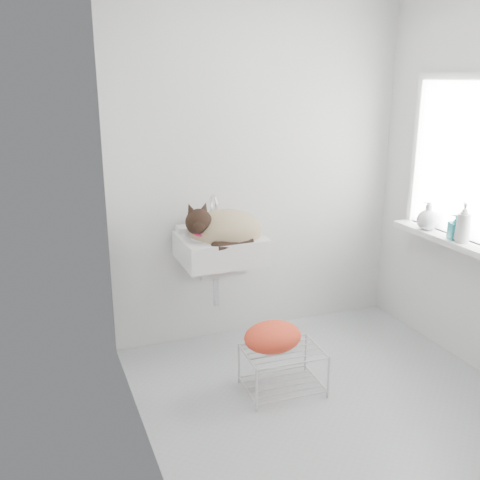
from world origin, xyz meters
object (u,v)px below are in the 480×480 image
object	(u,v)px
sink	(220,236)
wire_rack	(283,368)
bottle_a	(461,242)
cat	(222,230)
bottle_b	(454,239)
bottle_c	(427,229)

from	to	relation	value
sink	wire_rack	xyz separation A→B (m)	(0.18, -0.63, -0.70)
bottle_a	sink	bearing A→B (deg)	152.97
cat	bottle_a	xyz separation A→B (m)	(1.39, -0.69, -0.04)
bottle_b	bottle_c	world-z (taller)	bottle_c
sink	bottle_b	size ratio (longest dim) A/B	3.23
cat	wire_rack	distance (m)	0.98
bottle_a	bottle_b	bearing A→B (deg)	90.00
cat	bottle_c	distance (m)	1.44
bottle_b	bottle_c	bearing A→B (deg)	90.00
cat	wire_rack	bearing A→B (deg)	-62.18
bottle_c	sink	bearing A→B (deg)	164.73
cat	bottle_a	bearing A→B (deg)	-13.96
bottle_c	bottle_b	bearing A→B (deg)	-90.00
cat	bottle_a	distance (m)	1.55
sink	bottle_b	bearing A→B (deg)	-24.85
sink	bottle_a	bearing A→B (deg)	-27.03
sink	bottle_c	size ratio (longest dim) A/B	2.82
cat	bottle_b	size ratio (longest dim) A/B	3.33
bottle_c	cat	bearing A→B (deg)	165.34
sink	cat	world-z (taller)	cat
sink	cat	size ratio (longest dim) A/B	0.97
bottle_a	wire_rack	bearing A→B (deg)	176.26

